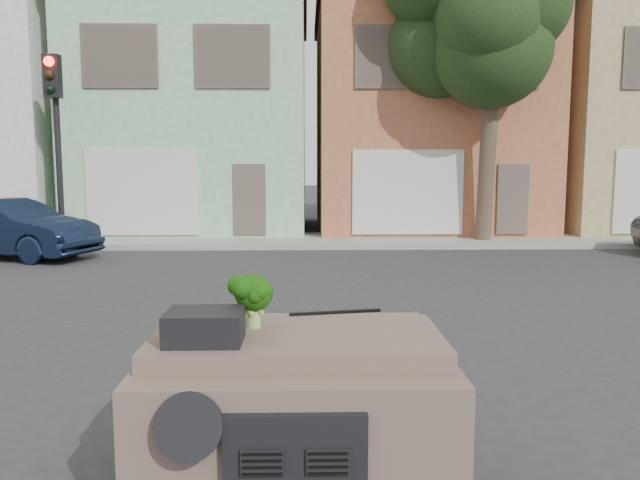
{
  "coord_description": "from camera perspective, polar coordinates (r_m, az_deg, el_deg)",
  "views": [
    {
      "loc": [
        0.06,
        -7.2,
        2.24
      ],
      "look_at": [
        0.23,
        0.5,
        1.3
      ],
      "focal_mm": 35.0,
      "sensor_mm": 36.0,
      "label": 1
    }
  ],
  "objects": [
    {
      "name": "ground_plane",
      "position": [
        7.54,
        -1.72,
        -10.32
      ],
      "size": [
        120.0,
        120.0,
        0.0
      ],
      "primitive_type": "plane",
      "color": "#303033",
      "rests_on": "ground"
    },
    {
      "name": "sidewalk",
      "position": [
        17.83,
        -1.46,
        -0.03
      ],
      "size": [
        40.0,
        3.0,
        0.15
      ],
      "primitive_type": "cube",
      "color": "gray",
      "rests_on": "ground"
    },
    {
      "name": "townhouse_mint",
      "position": [
        22.05,
        -10.76,
        10.81
      ],
      "size": [
        7.2,
        8.2,
        7.55
      ],
      "primitive_type": "cube",
      "color": "#95D199",
      "rests_on": "ground"
    },
    {
      "name": "townhouse_tan",
      "position": [
        22.11,
        9.16,
        10.83
      ],
      "size": [
        7.2,
        8.2,
        7.55
      ],
      "primitive_type": "cube",
      "color": "#AB6341",
      "rests_on": "ground"
    },
    {
      "name": "townhouse_beige",
      "position": [
        24.58,
        26.89,
        9.78
      ],
      "size": [
        7.2,
        8.2,
        7.55
      ],
      "primitive_type": "cube",
      "color": "tan",
      "rests_on": "ground"
    },
    {
      "name": "navy_sedan",
      "position": [
        16.74,
        -26.39,
        -1.47
      ],
      "size": [
        4.54,
        2.83,
        1.41
      ],
      "primitive_type": "imported",
      "rotation": [
        0.0,
        0.0,
        1.23
      ],
      "color": "#101B31",
      "rests_on": "ground"
    },
    {
      "name": "traffic_signal",
      "position": [
        17.95,
        -22.92,
        7.39
      ],
      "size": [
        0.4,
        0.4,
        5.1
      ],
      "primitive_type": "cube",
      "color": "black",
      "rests_on": "ground"
    },
    {
      "name": "tree_near",
      "position": [
        17.82,
        15.24,
        13.18
      ],
      "size": [
        4.4,
        4.0,
        8.5
      ],
      "primitive_type": "cube",
      "color": "#1F3516",
      "rests_on": "ground"
    },
    {
      "name": "car_dashboard",
      "position": [
        4.52,
        -2.05,
        -14.83
      ],
      "size": [
        2.0,
        1.8,
        1.12
      ],
      "primitive_type": "cube",
      "color": "brown",
      "rests_on": "ground"
    },
    {
      "name": "instrument_hump",
      "position": [
        4.03,
        -10.5,
        -7.78
      ],
      "size": [
        0.48,
        0.38,
        0.2
      ],
      "primitive_type": "cube",
      "color": "black",
      "rests_on": "car_dashboard"
    },
    {
      "name": "wiper_arm",
      "position": [
        4.72,
        1.41,
        -6.62
      ],
      "size": [
        0.69,
        0.15,
        0.02
      ],
      "primitive_type": "cube",
      "rotation": [
        0.0,
        0.0,
        0.17
      ],
      "color": "black",
      "rests_on": "car_dashboard"
    },
    {
      "name": "broccoli",
      "position": [
        4.31,
        -6.1,
        -5.51
      ],
      "size": [
        0.44,
        0.44,
        0.38
      ],
      "primitive_type": "cube",
      "rotation": [
        0.0,
        0.0,
        5.37
      ],
      "color": "#113708",
      "rests_on": "car_dashboard"
    }
  ]
}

